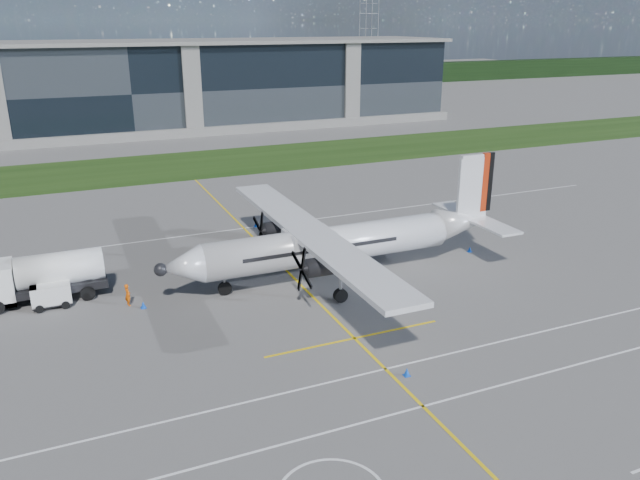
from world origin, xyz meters
name	(u,v)px	position (x,y,z in m)	size (l,w,h in m)	color
ground	(170,180)	(0.00, 40.00, 0.00)	(400.00, 400.00, 0.00)	#615E5C
grass_strip	(159,167)	(0.00, 48.00, 0.02)	(400.00, 18.00, 0.04)	#1B360E
terminal_building	(124,89)	(0.00, 80.00, 7.50)	(120.00, 20.00, 15.00)	black
tree_line	(98,85)	(0.00, 140.00, 3.00)	(400.00, 6.00, 6.00)	black
pylon_east	(369,33)	(85.00, 150.00, 15.00)	(9.00, 4.60, 30.00)	gray
yellow_taxiway_centerline	(271,255)	(3.00, 10.00, 0.01)	(0.20, 70.00, 0.01)	yellow
white_lane_line	(372,420)	(0.00, -14.00, 0.01)	(90.00, 0.15, 0.01)	white
turboprop_aircraft	(341,223)	(6.56, 3.71, 4.34)	(27.89, 28.92, 8.68)	white
fuel_tanker_truck	(32,279)	(-15.47, 8.01, 1.69)	(9.01, 2.93, 3.38)	white
baggage_tug	(51,296)	(-14.35, 6.56, 0.83)	(2.78, 1.67, 1.67)	white
ground_crew_person	(127,293)	(-9.45, 4.67, 0.92)	(0.75, 0.53, 1.84)	#F25907
safety_cone_stbdwing	(256,224)	(4.22, 18.04, 0.25)	(0.36, 0.36, 0.50)	blue
safety_cone_portwing	(407,372)	(3.76, -11.09, 0.25)	(0.36, 0.36, 0.50)	blue
safety_cone_tail	(470,249)	(19.07, 4.00, 0.25)	(0.36, 0.36, 0.50)	blue
safety_cone_fwd	(143,305)	(-8.56, 3.78, 0.25)	(0.36, 0.36, 0.50)	blue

